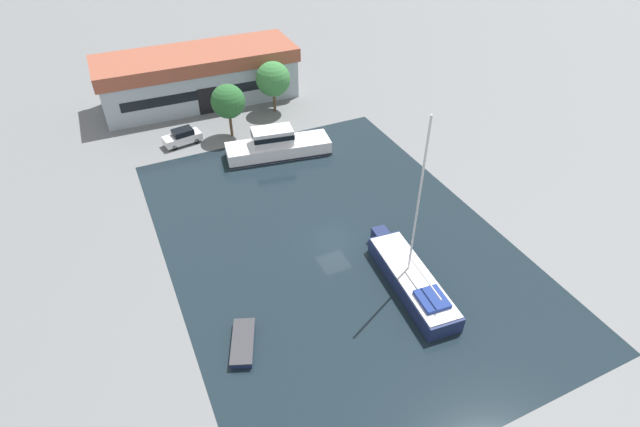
# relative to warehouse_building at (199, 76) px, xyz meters

# --- Properties ---
(ground_plane) EXTENTS (440.00, 440.00, 0.00)m
(ground_plane) POSITION_rel_warehouse_building_xyz_m (3.21, -32.33, -3.21)
(ground_plane) COLOR slate
(water_canal) EXTENTS (27.40, 38.54, 0.01)m
(water_canal) POSITION_rel_warehouse_building_xyz_m (3.21, -32.33, -3.21)
(water_canal) COLOR black
(water_canal) RESTS_ON ground
(warehouse_building) EXTENTS (24.72, 8.98, 6.35)m
(warehouse_building) POSITION_rel_warehouse_building_xyz_m (0.00, 0.00, 0.00)
(warehouse_building) COLOR #99A8B2
(warehouse_building) RESTS_ON ground
(quay_tree_near_building) EXTENTS (3.78, 3.78, 6.15)m
(quay_tree_near_building) POSITION_rel_warehouse_building_xyz_m (0.74, -10.73, 1.03)
(quay_tree_near_building) COLOR brown
(quay_tree_near_building) RESTS_ON ground
(quay_tree_by_water) EXTENTS (4.16, 4.16, 6.23)m
(quay_tree_by_water) POSITION_rel_warehouse_building_xyz_m (7.51, -6.84, 0.92)
(quay_tree_by_water) COLOR brown
(quay_tree_by_water) RESTS_ON ground
(parked_car) EXTENTS (4.35, 2.40, 1.75)m
(parked_car) POSITION_rel_warehouse_building_xyz_m (-4.76, -10.22, -2.34)
(parked_car) COLOR silver
(parked_car) RESTS_ON ground
(sailboat_moored) EXTENTS (3.63, 11.48, 14.37)m
(sailboat_moored) POSITION_rel_warehouse_building_xyz_m (6.22, -39.55, -2.41)
(sailboat_moored) COLOR #19234C
(sailboat_moored) RESTS_ON water_canal
(motor_cruiser) EXTENTS (11.58, 5.03, 3.16)m
(motor_cruiser) POSITION_rel_warehouse_building_xyz_m (3.94, -16.91, -2.08)
(motor_cruiser) COLOR white
(motor_cruiser) RESTS_ON water_canal
(small_dinghy) EXTENTS (2.84, 4.16, 0.57)m
(small_dinghy) POSITION_rel_warehouse_building_xyz_m (-7.29, -39.46, -2.92)
(small_dinghy) COLOR #19234C
(small_dinghy) RESTS_ON water_canal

